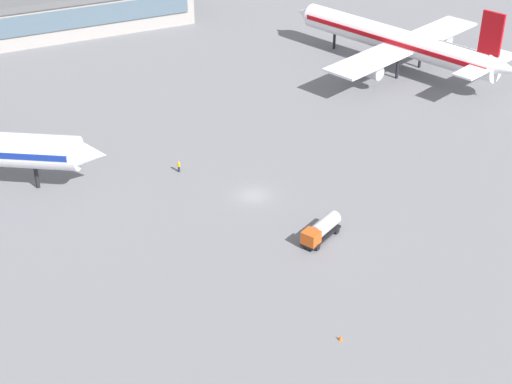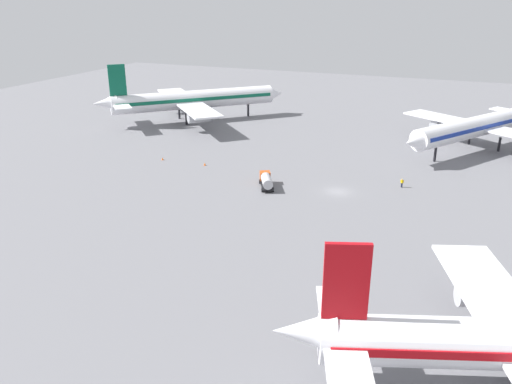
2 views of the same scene
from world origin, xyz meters
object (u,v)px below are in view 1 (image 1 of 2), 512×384
Objects in this scene: airplane_taxiing at (398,41)px; fuel_truck at (321,230)px; safety_cone_near_gate at (340,338)px; ground_crew_worker at (179,166)px.

fuel_truck is at bearing 116.57° from airplane_taxiing.
airplane_taxiing is 74.95m from safety_cone_near_gate.
safety_cone_near_gate is (-2.49, 39.77, -0.55)m from ground_crew_worker.
airplane_taxiing is 7.19× the size of fuel_truck.
fuel_truck is 10.78× the size of safety_cone_near_gate.
airplane_taxiing reaches higher than safety_cone_near_gate.
safety_cone_near_gate is at bearing -85.61° from ground_crew_worker.
airplane_taxiing is 52.92m from ground_crew_worker.
airplane_taxiing is at bearing -161.09° from fuel_truck.
fuel_truck is 18.17m from safety_cone_near_gate.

